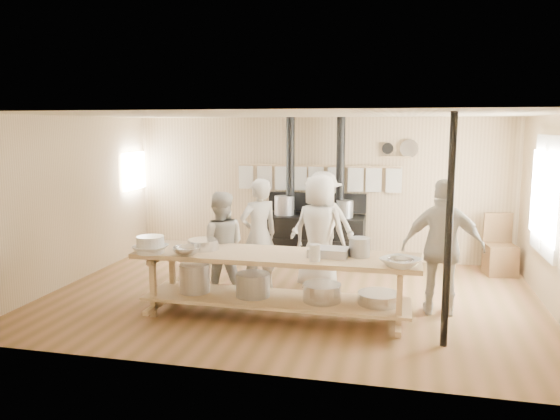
{
  "coord_description": "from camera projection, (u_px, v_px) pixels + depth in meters",
  "views": [
    {
      "loc": [
        1.56,
        -7.44,
        2.45
      ],
      "look_at": [
        -0.19,
        0.2,
        1.23
      ],
      "focal_mm": 35.0,
      "sensor_mm": 36.0,
      "label": 1
    }
  ],
  "objects": [
    {
      "name": "cook_right",
      "position": [
        443.0,
        248.0,
        7.04
      ],
      "size": [
        1.05,
        0.44,
        1.78
      ],
      "primitive_type": "imported",
      "rotation": [
        0.0,
        0.0,
        3.15
      ],
      "color": "beige",
      "rests_on": "ground"
    },
    {
      "name": "cook_left",
      "position": [
        220.0,
        246.0,
        7.68
      ],
      "size": [
        0.88,
        0.77,
        1.55
      ],
      "primitive_type": "imported",
      "rotation": [
        0.0,
        0.0,
        3.42
      ],
      "color": "beige",
      "rests_on": "ground"
    },
    {
      "name": "deep_bowl_enamel",
      "position": [
        150.0,
        245.0,
        6.9
      ],
      "size": [
        0.43,
        0.43,
        0.22
      ],
      "primitive_type": "cylinder",
      "rotation": [
        0.0,
        0.0,
        -0.28
      ],
      "color": "white",
      "rests_on": "prep_table"
    },
    {
      "name": "support_post",
      "position": [
        449.0,
        232.0,
        5.94
      ],
      "size": [
        0.08,
        0.08,
        2.6
      ],
      "primitive_type": "cylinder",
      "color": "black",
      "rests_on": "ground"
    },
    {
      "name": "cook_far_left",
      "position": [
        259.0,
        235.0,
        8.1
      ],
      "size": [
        0.72,
        0.72,
        1.68
      ],
      "primitive_type": "imported",
      "rotation": [
        0.0,
        0.0,
        3.9
      ],
      "color": "beige",
      "rests_on": "ground"
    },
    {
      "name": "roasting_pan",
      "position": [
        329.0,
        252.0,
        6.73
      ],
      "size": [
        0.5,
        0.34,
        0.11
      ],
      "primitive_type": "cube",
      "rotation": [
        0.0,
        0.0,
        -0.05
      ],
      "color": "#B2B2B7",
      "rests_on": "prep_table"
    },
    {
      "name": "bowl_steel_b",
      "position": [
        401.0,
        263.0,
        6.22
      ],
      "size": [
        0.42,
        0.42,
        0.1
      ],
      "primitive_type": "imported",
      "rotation": [
        0.0,
        0.0,
        3.65
      ],
      "color": "silver",
      "rests_on": "prep_table"
    },
    {
      "name": "chair",
      "position": [
        500.0,
        257.0,
        9.04
      ],
      "size": [
        0.53,
        0.53,
        1.0
      ],
      "rotation": [
        0.0,
        0.0,
        0.14
      ],
      "color": "brown",
      "rests_on": "ground"
    },
    {
      "name": "ground",
      "position": [
        290.0,
        297.0,
        7.89
      ],
      "size": [
        7.0,
        7.0,
        0.0
      ],
      "primitive_type": "plane",
      "color": "brown",
      "rests_on": "ground"
    },
    {
      "name": "bowl_white_a",
      "position": [
        151.0,
        249.0,
        6.91
      ],
      "size": [
        0.44,
        0.44,
        0.1
      ],
      "primitive_type": "imported",
      "rotation": [
        0.0,
        0.0,
        -0.09
      ],
      "color": "white",
      "rests_on": "prep_table"
    },
    {
      "name": "cook_by_window",
      "position": [
        323.0,
        222.0,
        9.13
      ],
      "size": [
        1.15,
        0.72,
        1.7
      ],
      "primitive_type": "imported",
      "rotation": [
        0.0,
        0.0,
        -0.09
      ],
      "color": "beige",
      "rests_on": "ground"
    },
    {
      "name": "cook_center",
      "position": [
        319.0,
        232.0,
        8.16
      ],
      "size": [
        0.98,
        0.78,
        1.74
      ],
      "primitive_type": "imported",
      "rotation": [
        0.0,
        0.0,
        2.84
      ],
      "color": "beige",
      "rests_on": "ground"
    },
    {
      "name": "room_shell",
      "position": [
        290.0,
        185.0,
        7.64
      ],
      "size": [
        7.0,
        7.0,
        7.0
      ],
      "color": "tan",
      "rests_on": "ground"
    },
    {
      "name": "back_wall_shelf",
      "position": [
        400.0,
        151.0,
        9.6
      ],
      "size": [
        0.63,
        0.14,
        0.32
      ],
      "color": "tan",
      "rests_on": "ground"
    },
    {
      "name": "prep_table",
      "position": [
        275.0,
        279.0,
        6.95
      ],
      "size": [
        3.6,
        0.9,
        0.85
      ],
      "color": "tan",
      "rests_on": "ground"
    },
    {
      "name": "bucket_galv",
      "position": [
        359.0,
        247.0,
        6.71
      ],
      "size": [
        0.32,
        0.32,
        0.24
      ],
      "primitive_type": "cylinder",
      "rotation": [
        0.0,
        0.0,
        0.32
      ],
      "color": "gray",
      "rests_on": "prep_table"
    },
    {
      "name": "left_opening",
      "position": [
        134.0,
        171.0,
        10.34
      ],
      "size": [
        0.0,
        0.9,
        0.9
      ],
      "color": "white",
      "rests_on": "ground"
    },
    {
      "name": "pitcher",
      "position": [
        315.0,
        253.0,
        6.48
      ],
      "size": [
        0.17,
        0.17,
        0.21
      ],
      "primitive_type": "cylinder",
      "rotation": [
        0.0,
        0.0,
        0.36
      ],
      "color": "white",
      "rests_on": "prep_table"
    },
    {
      "name": "bowl_steel_a",
      "position": [
        187.0,
        251.0,
        6.8
      ],
      "size": [
        0.47,
        0.47,
        0.11
      ],
      "primitive_type": "imported",
      "rotation": [
        0.0,
        0.0,
        0.99
      ],
      "color": "silver",
      "rests_on": "prep_table"
    },
    {
      "name": "mixing_bowl_large",
      "position": [
        203.0,
        244.0,
        7.12
      ],
      "size": [
        0.51,
        0.51,
        0.13
      ],
      "primitive_type": "cylinder",
      "rotation": [
        0.0,
        0.0,
        -0.29
      ],
      "color": "silver",
      "rests_on": "prep_table"
    },
    {
      "name": "stove",
      "position": [
        314.0,
        233.0,
        9.85
      ],
      "size": [
        1.9,
        0.75,
        2.6
      ],
      "color": "black",
      "rests_on": "ground"
    },
    {
      "name": "window_right",
      "position": [
        547.0,
        196.0,
        7.47
      ],
      "size": [
        0.09,
        1.5,
        1.65
      ],
      "color": "beige",
      "rests_on": "ground"
    },
    {
      "name": "towel_rail",
      "position": [
        317.0,
        175.0,
        9.96
      ],
      "size": [
        3.0,
        0.04,
        0.47
      ],
      "color": "tan",
      "rests_on": "ground"
    },
    {
      "name": "bowl_white_b",
      "position": [
        401.0,
        263.0,
        6.22
      ],
      "size": [
        0.6,
        0.6,
        0.11
      ],
      "primitive_type": "imported",
      "rotation": [
        0.0,
        0.0,
        2.51
      ],
      "color": "white",
      "rests_on": "prep_table"
    }
  ]
}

